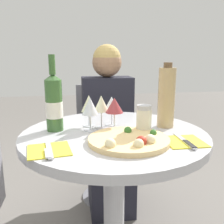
{
  "coord_description": "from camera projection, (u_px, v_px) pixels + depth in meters",
  "views": [
    {
      "loc": [
        -0.19,
        -1.05,
        1.09
      ],
      "look_at": [
        -0.02,
        -0.03,
        0.86
      ],
      "focal_mm": 40.0,
      "sensor_mm": 36.0,
      "label": 1
    }
  ],
  "objects": [
    {
      "name": "tall_carafe",
      "position": [
        166.0,
        97.0,
        1.18
      ],
      "size": [
        0.08,
        0.08,
        0.3
      ],
      "color": "tan",
      "rests_on": "dining_table"
    },
    {
      "name": "place_setting_left",
      "position": [
        49.0,
        150.0,
        0.9
      ],
      "size": [
        0.17,
        0.19,
        0.01
      ],
      "color": "yellow",
      "rests_on": "dining_table"
    },
    {
      "name": "dining_table",
      "position": [
        114.0,
        171.0,
        1.16
      ],
      "size": [
        0.83,
        0.83,
        0.76
      ],
      "color": "#B2B2B7",
      "rests_on": "ground_plane"
    },
    {
      "name": "wine_glass_back_left",
      "position": [
        89.0,
        104.0,
        1.19
      ],
      "size": [
        0.07,
        0.07,
        0.15
      ],
      "color": "silver",
      "rests_on": "dining_table"
    },
    {
      "name": "wine_glass_back_right",
      "position": [
        112.0,
        104.0,
        1.21
      ],
      "size": [
        0.07,
        0.07,
        0.14
      ],
      "color": "silver",
      "rests_on": "dining_table"
    },
    {
      "name": "chair_behind_diner",
      "position": [
        106.0,
        144.0,
        1.96
      ],
      "size": [
        0.44,
        0.44,
        0.87
      ],
      "rotation": [
        0.0,
        0.0,
        3.14
      ],
      "color": "slate",
      "rests_on": "ground_plane"
    },
    {
      "name": "wine_glass_front_left",
      "position": [
        90.0,
        107.0,
        1.12
      ],
      "size": [
        0.07,
        0.07,
        0.15
      ],
      "color": "silver",
      "rests_on": "dining_table"
    },
    {
      "name": "place_setting_right",
      "position": [
        184.0,
        141.0,
        0.99
      ],
      "size": [
        0.15,
        0.19,
        0.01
      ],
      "color": "yellow",
      "rests_on": "dining_table"
    },
    {
      "name": "seated_diner",
      "position": [
        109.0,
        134.0,
        1.8
      ],
      "size": [
        0.36,
        0.43,
        1.17
      ],
      "rotation": [
        0.0,
        0.0,
        3.14
      ],
      "color": "black",
      "rests_on": "ground_plane"
    },
    {
      "name": "wine_glass_front_right",
      "position": [
        114.0,
        106.0,
        1.13
      ],
      "size": [
        0.08,
        0.08,
        0.15
      ],
      "color": "silver",
      "rests_on": "dining_table"
    },
    {
      "name": "wine_bottle",
      "position": [
        54.0,
        103.0,
        1.12
      ],
      "size": [
        0.08,
        0.08,
        0.34
      ],
      "color": "#38602D",
      "rests_on": "dining_table"
    },
    {
      "name": "wine_glass_center",
      "position": [
        101.0,
        104.0,
        1.16
      ],
      "size": [
        0.07,
        0.07,
        0.16
      ],
      "color": "silver",
      "rests_on": "dining_table"
    },
    {
      "name": "sugar_shaker",
      "position": [
        144.0,
        119.0,
        1.1
      ],
      "size": [
        0.07,
        0.07,
        0.12
      ],
      "color": "silver",
      "rests_on": "dining_table"
    },
    {
      "name": "pizza_large",
      "position": [
        130.0,
        140.0,
        0.98
      ],
      "size": [
        0.32,
        0.32,
        0.05
      ],
      "color": "#E5C17F",
      "rests_on": "dining_table"
    }
  ]
}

